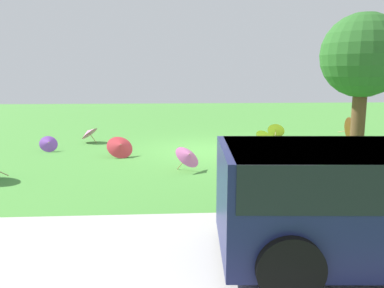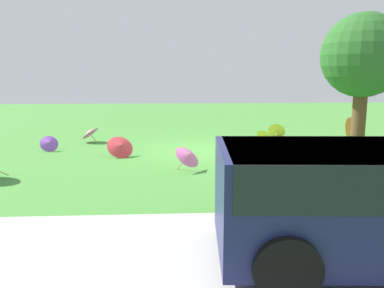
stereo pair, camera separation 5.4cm
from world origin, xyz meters
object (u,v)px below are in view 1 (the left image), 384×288
parasol_orange_1 (254,148)px  parasol_yellow_0 (265,136)px  parasol_pink_0 (188,156)px  parasol_pink_1 (89,132)px  parasol_red_0 (120,146)px  parasol_yellow_1 (276,130)px  parasol_purple_1 (49,143)px  parasol_orange_0 (353,130)px  shade_tree (363,57)px

parasol_orange_1 → parasol_yellow_0: bearing=-110.4°
parasol_pink_0 → parasol_pink_1: parasol_pink_0 is taller
parasol_red_0 → parasol_yellow_1: size_ratio=1.29×
parasol_purple_1 → parasol_yellow_1: bearing=-164.5°
parasol_red_0 → parasol_orange_0: bearing=-166.6°
parasol_pink_1 → parasol_orange_1: 6.17m
parasol_pink_0 → parasol_yellow_1: (-3.66, -5.08, -0.10)m
parasol_orange_1 → parasol_purple_1: bearing=-14.5°
shade_tree → parasol_red_0: shade_tree is taller
parasol_pink_1 → parasol_orange_0: 9.40m
parasol_pink_1 → parasol_orange_0: (-9.38, 0.70, 0.10)m
shade_tree → parasol_yellow_1: shade_tree is taller
parasol_orange_0 → shade_tree: bearing=66.4°
parasol_yellow_0 → parasol_orange_0: parasol_orange_0 is taller
parasol_pink_1 → parasol_orange_1: size_ratio=1.04×
parasol_purple_1 → parasol_orange_0: size_ratio=0.71×
shade_tree → parasol_purple_1: (9.16, -1.80, -2.63)m
shade_tree → parasol_pink_0: (4.88, 1.07, -2.49)m
parasol_pink_0 → parasol_red_0: size_ratio=0.92×
parasol_red_0 → parasol_yellow_1: 6.44m
parasol_yellow_0 → parasol_orange_1: (0.96, 2.56, 0.06)m
parasol_orange_1 → parasol_orange_0: bearing=-148.7°
parasol_pink_1 → parasol_yellow_0: (-6.24, 0.63, -0.09)m
parasol_orange_0 → parasol_yellow_1: size_ratio=1.27×
parasol_yellow_0 → parasol_pink_0: bearing=52.7°
shade_tree → parasol_purple_1: bearing=-11.1°
parasol_pink_0 → parasol_red_0: (1.91, -1.86, -0.07)m
parasol_pink_0 → parasol_purple_1: 5.15m
parasol_yellow_0 → parasol_orange_0: size_ratio=0.80×
parasol_yellow_0 → parasol_orange_1: 2.74m
parasol_pink_1 → parasol_yellow_1: size_ratio=1.05×
parasol_orange_0 → parasol_purple_1: bearing=4.9°
parasol_purple_1 → parasol_orange_1: bearing=165.5°
parasol_pink_0 → parasol_orange_0: (-6.05, -3.75, 0.07)m
parasol_yellow_0 → parasol_purple_1: bearing=7.5°
parasol_yellow_0 → parasol_yellow_1: 1.46m
parasol_purple_1 → parasol_orange_1: (-6.24, 1.61, 0.07)m
parasol_red_0 → parasol_orange_1: size_ratio=1.28×
parasol_orange_1 → parasol_yellow_1: bearing=-114.0°
parasol_purple_1 → parasol_orange_1: 6.44m
parasol_yellow_0 → parasol_orange_1: parasol_orange_1 is taller
shade_tree → parasol_orange_1: shade_tree is taller
parasol_yellow_0 → parasol_red_0: 5.21m
parasol_orange_0 → parasol_orange_1: 4.80m
parasol_pink_1 → parasol_red_0: (-1.41, 2.60, -0.04)m
shade_tree → parasol_orange_0: shade_tree is taller
parasol_yellow_0 → parasol_purple_1: (7.19, 0.95, -0.01)m
shade_tree → parasol_pink_1: bearing=-22.4°
parasol_pink_1 → parasol_purple_1: size_ratio=1.17×
parasol_pink_0 → parasol_yellow_1: parasol_pink_0 is taller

